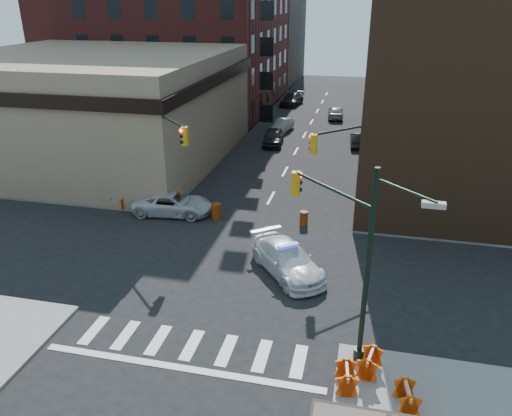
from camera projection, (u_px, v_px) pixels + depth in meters
The scene contains 29 objects.
ground at pixel (234, 266), 26.88m from camera, with size 140.00×140.00×0.00m, color black.
sidewalk_nw at pixel (123, 114), 60.91m from camera, with size 34.00×54.50×0.15m, color gray.
bank_building at pixel (95, 107), 43.37m from camera, with size 22.00×22.00×9.00m, color #8B795B.
apartment_block at pixel (173, 8), 61.79m from camera, with size 25.00×25.00×24.00m, color #5A201C.
commercial_row_ne at pixel (454, 79), 41.62m from camera, with size 14.00×34.00×14.00m, color #4A2F1D.
filler_nw at pixel (238, 31), 82.57m from camera, with size 20.00×18.00×16.00m, color brown.
filler_ne at pixel (428, 50), 73.62m from camera, with size 16.00×16.00×12.00m, color #5A201C.
signal_pole_se at pixel (348, 248), 18.87m from camera, with size 5.40×5.27×8.00m.
signal_pole_nw at pixel (165, 153), 31.15m from camera, with size 3.58×3.67×8.00m.
signal_pole_ne at pixel (355, 166), 28.77m from camera, with size 3.67×3.58×8.00m.
tree_ne_near at pixel (382, 109), 47.27m from camera, with size 3.00×3.00×4.85m.
tree_ne_far at pixel (381, 94), 54.44m from camera, with size 3.00×3.00×4.85m.
police_car at pixel (287, 260), 25.91m from camera, with size 2.19×5.39×1.56m, color silver.
pickup at pixel (173, 204), 32.98m from camera, with size 2.41×5.23×1.45m, color silver.
parked_car_wnear at pixel (273, 137), 48.34m from camera, with size 1.81×4.51×1.54m, color black.
parked_car_wfar at pixel (283, 125), 53.14m from camera, with size 1.39×3.99×1.32m, color gray.
parked_car_wdeep at pixel (292, 99), 65.85m from camera, with size 2.16×5.31×1.54m, color black.
parked_car_enear at pixel (358, 139), 47.99m from camera, with size 1.37×3.92×1.29m, color black.
parked_car_efar at pixel (336, 112), 58.76m from camera, with size 1.74×4.33×1.47m, color #989BA0.
pedestrian_a at pixel (151, 181), 36.19m from camera, with size 0.62×0.41×1.71m, color black.
pedestrian_b at pixel (146, 184), 35.70m from camera, with size 0.79×0.61×1.62m, color black.
pedestrian_c at pixel (119, 188), 34.45m from camera, with size 1.18×0.49×2.01m, color #222733.
barrel_road at pixel (304, 218), 31.47m from camera, with size 0.51×0.51×0.92m, color #D7450A.
barrel_bank at pixel (216, 212), 32.24m from camera, with size 0.61×0.61×1.09m, color #F0430B.
barricade_se_a at pixel (346, 378), 18.16m from camera, with size 1.20×0.60×0.90m, color #C14709, non-canonical shape.
barricade_se_b at pixel (370, 363), 18.89m from camera, with size 1.21×0.61×0.91m, color red, non-canonical shape.
barricade_se_c at pixel (407, 398), 17.29m from camera, with size 1.18×0.59×0.88m, color orange, non-canonical shape.
barricade_nw_a at pixel (172, 195), 34.53m from camera, with size 1.35×0.67×1.01m, color #C04E09, non-canonical shape.
barricade_nw_b at pixel (119, 202), 33.74m from camera, with size 1.06×0.53×0.80m, color red, non-canonical shape.
Camera 1 is at (6.36, -22.63, 13.45)m, focal length 35.00 mm.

